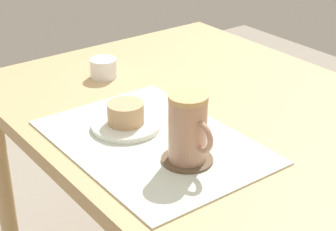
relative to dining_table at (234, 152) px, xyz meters
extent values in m
cylinder|color=tan|center=(-0.56, -0.35, -0.31)|extent=(0.05, 0.05, 0.71)
cylinder|color=tan|center=(-0.56, 0.35, -0.31)|extent=(0.05, 0.05, 0.71)
cube|color=tan|center=(0.00, 0.00, 0.06)|extent=(1.24, 0.82, 0.04)
cylinder|color=brown|center=(-0.11, 0.51, -0.45)|extent=(0.04, 0.04, 0.43)
cube|color=silver|center=(-0.03, -0.20, 0.08)|extent=(0.47, 0.33, 0.00)
cylinder|color=silver|center=(-0.11, -0.21, 0.09)|extent=(0.15, 0.15, 0.01)
cylinder|color=tan|center=(-0.11, -0.21, 0.12)|extent=(0.08, 0.08, 0.05)
cylinder|color=brown|center=(0.07, -0.20, 0.09)|extent=(0.10, 0.10, 0.00)
cylinder|color=tan|center=(0.07, -0.20, 0.15)|extent=(0.07, 0.07, 0.12)
cylinder|color=tan|center=(0.07, -0.20, 0.22)|extent=(0.07, 0.07, 0.01)
torus|color=tan|center=(0.11, -0.20, 0.15)|extent=(0.06, 0.01, 0.06)
cylinder|color=white|center=(-0.39, -0.10, 0.10)|extent=(0.07, 0.07, 0.05)
camera|label=1|loc=(0.79, -0.78, 0.64)|focal=60.00mm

